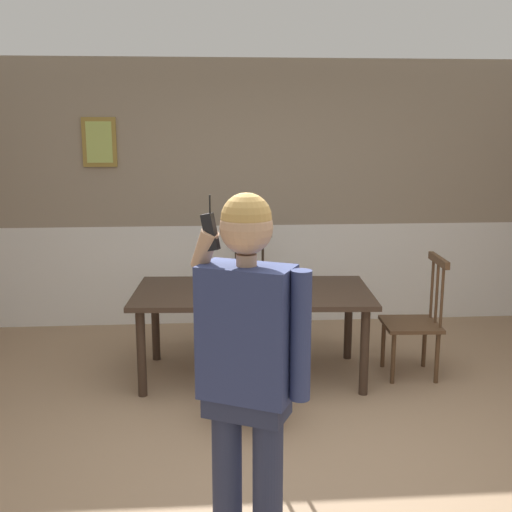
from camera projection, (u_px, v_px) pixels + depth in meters
name	position (u px, v px, depth m)	size (l,w,h in m)	color
ground_plane	(293.00, 461.00, 3.95)	(7.33, 7.33, 0.00)	#9E7F60
room_back_partition	(257.00, 199.00, 6.52)	(6.66, 0.17, 2.69)	gray
dining_table	(253.00, 299.00, 5.15)	(1.96, 1.08, 0.73)	#38281E
chair_near_window	(254.00, 361.00, 4.34)	(0.44, 0.44, 0.95)	#513823
chair_by_doorway	(416.00, 320.00, 5.21)	(0.47, 0.47, 1.01)	#513823
chair_at_table_head	(251.00, 292.00, 6.05)	(0.45, 0.45, 1.05)	#2D2319
person_figure	(248.00, 359.00, 2.81)	(0.53, 0.38, 1.77)	#282E49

